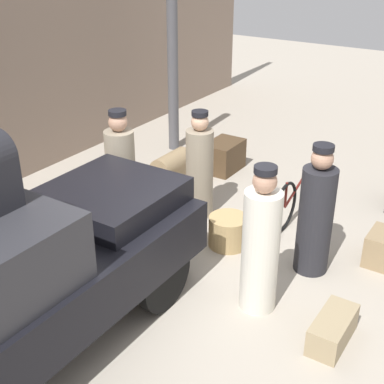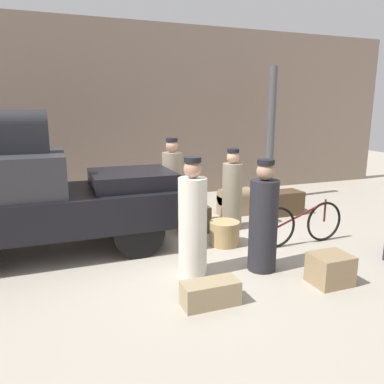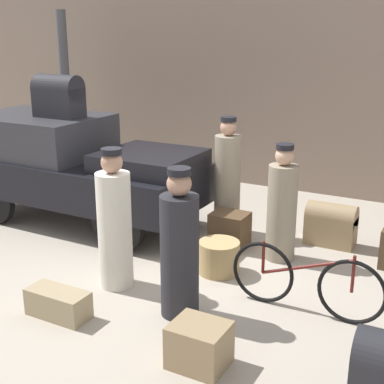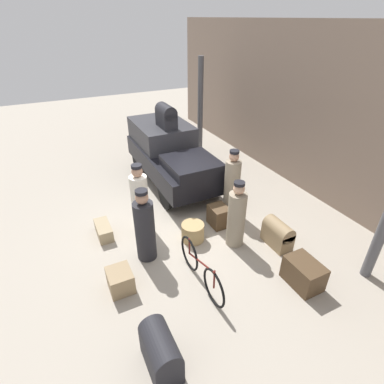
# 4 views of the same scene
# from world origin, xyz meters

# --- Properties ---
(ground_plane) EXTENTS (30.00, 30.00, 0.00)m
(ground_plane) POSITION_xyz_m (0.00, 0.00, 0.00)
(ground_plane) COLOR #A89E8E
(station_building_facade) EXTENTS (16.00, 0.15, 4.50)m
(station_building_facade) POSITION_xyz_m (0.00, 4.08, 2.25)
(station_building_facade) COLOR gray
(station_building_facade) RESTS_ON ground
(canopy_pillar_right) EXTENTS (0.20, 0.20, 3.39)m
(canopy_pillar_right) POSITION_xyz_m (3.27, 2.62, 1.70)
(canopy_pillar_right) COLOR #4C4C51
(canopy_pillar_right) RESTS_ON ground
(truck) EXTENTS (3.96, 1.68, 1.69)m
(truck) POSITION_xyz_m (-2.24, 0.66, 0.95)
(truck) COLOR black
(truck) RESTS_ON ground
(bicycle) EXTENTS (1.73, 0.04, 0.78)m
(bicycle) POSITION_xyz_m (2.00, -0.50, 0.38)
(bicycle) COLOR black
(bicycle) RESTS_ON ground
(wicker_basket) EXTENTS (0.53, 0.53, 0.42)m
(wicker_basket) POSITION_xyz_m (0.73, -0.04, 0.21)
(wicker_basket) COLOR tan
(wicker_basket) RESTS_ON ground
(porter_with_bicycle) EXTENTS (0.39, 0.39, 1.80)m
(porter_with_bicycle) POSITION_xyz_m (0.20, 1.33, 0.82)
(porter_with_bicycle) COLOR gray
(porter_with_bicycle) RESTS_ON ground
(porter_standing_middle) EXTENTS (0.40, 0.40, 1.60)m
(porter_standing_middle) POSITION_xyz_m (1.27, 0.77, 0.73)
(porter_standing_middle) COLOR gray
(porter_standing_middle) RESTS_ON ground
(conductor_in_dark_uniform) EXTENTS (0.41, 0.41, 1.72)m
(conductor_in_dark_uniform) POSITION_xyz_m (-0.22, -0.96, 0.78)
(conductor_in_dark_uniform) COLOR silver
(conductor_in_dark_uniform) RESTS_ON ground
(porter_lifting_near_truck) EXTENTS (0.42, 0.42, 1.67)m
(porter_lifting_near_truck) POSITION_xyz_m (0.80, -1.18, 0.75)
(porter_lifting_near_truck) COLOR #232328
(porter_lifting_near_truck) RESTS_ON ground
(suitcase_small_leather) EXTENTS (0.71, 0.32, 0.31)m
(suitcase_small_leather) POSITION_xyz_m (-0.34, -1.88, 0.15)
(suitcase_small_leather) COLOR #9E8966
(suitcase_small_leather) RESTS_ON ground
(trunk_wicker_pale) EXTENTS (0.71, 0.37, 0.63)m
(trunk_wicker_pale) POSITION_xyz_m (1.74, 1.60, 0.32)
(trunk_wicker_pale) COLOR #937A56
(trunk_wicker_pale) RESTS_ON ground
(suitcase_black_upright) EXTENTS (0.72, 0.51, 0.53)m
(suitcase_black_upright) POSITION_xyz_m (2.88, 1.28, 0.26)
(suitcase_black_upright) COLOR #4C3823
(suitcase_black_upright) RESTS_ON ground
(suitcase_tan_flat) EXTENTS (0.52, 0.45, 0.42)m
(suitcase_tan_flat) POSITION_xyz_m (1.44, -1.93, 0.21)
(suitcase_tan_flat) COLOR #937A56
(suitcase_tan_flat) RESTS_ON ground
(trunk_umber_medium) EXTENTS (0.51, 0.42, 0.52)m
(trunk_umber_medium) POSITION_xyz_m (0.49, 0.80, 0.26)
(trunk_umber_medium) COLOR #4C3823
(trunk_umber_medium) RESTS_ON ground
(trunk_on_truck_roof) EXTENTS (0.77, 0.41, 0.67)m
(trunk_on_truck_roof) POSITION_xyz_m (-2.44, 0.66, 2.03)
(trunk_on_truck_roof) COLOR #232328
(trunk_on_truck_roof) RESTS_ON truck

